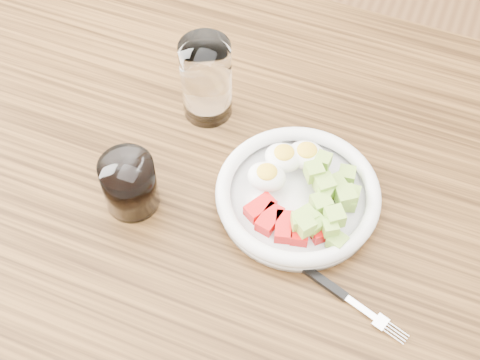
% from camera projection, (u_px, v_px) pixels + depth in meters
% --- Properties ---
extents(dining_table, '(1.50, 0.90, 0.77)m').
position_uv_depth(dining_table, '(244.00, 235.00, 1.03)').
color(dining_table, brown).
rests_on(dining_table, ground).
extents(bowl, '(0.23, 0.23, 0.06)m').
position_uv_depth(bowl, '(298.00, 193.00, 0.93)').
color(bowl, white).
rests_on(bowl, dining_table).
extents(fork, '(0.17, 0.06, 0.01)m').
position_uv_depth(fork, '(335.00, 290.00, 0.87)').
color(fork, black).
rests_on(fork, dining_table).
extents(water_glass, '(0.08, 0.08, 0.14)m').
position_uv_depth(water_glass, '(206.00, 80.00, 0.99)').
color(water_glass, white).
rests_on(water_glass, dining_table).
extents(coffee_glass, '(0.08, 0.08, 0.09)m').
position_uv_depth(coffee_glass, '(130.00, 184.00, 0.91)').
color(coffee_glass, white).
rests_on(coffee_glass, dining_table).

